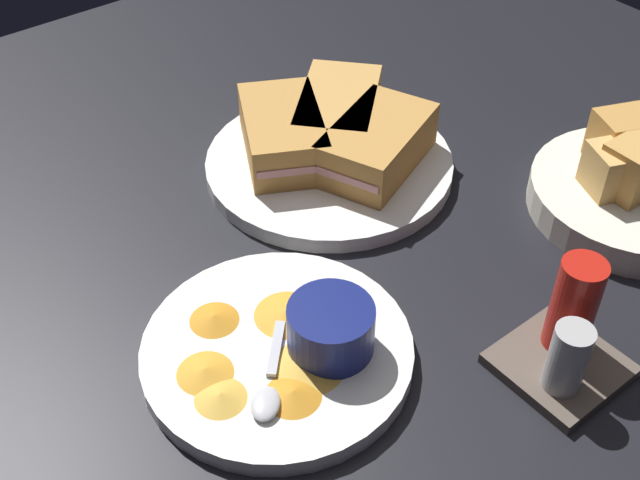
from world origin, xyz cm
name	(u,v)px	position (x,y,z in cm)	size (l,w,h in cm)	color
ground_plane	(376,204)	(0.00, 0.00, -1.50)	(110.00, 110.00, 3.00)	black
plate_sandwich_main	(329,165)	(1.47, -5.86, 0.80)	(25.40, 25.40, 1.60)	white
sandwich_half_near	(377,145)	(-1.62, -2.16, 4.00)	(14.91, 11.90, 4.80)	#C68C42
sandwich_half_far	(338,113)	(-2.23, -8.96, 4.00)	(14.75, 14.34, 4.80)	tan
sandwich_half_extra	(283,133)	(4.57, -9.56, 4.00)	(12.81, 15.05, 4.80)	#C68C42
ramekin_dark_sauce	(277,129)	(4.41, -10.76, 3.88)	(6.17, 6.17, 4.27)	#0C144C
spoon_by_dark_ramekin	(318,161)	(3.00, -5.82, 1.96)	(4.14, 9.88, 0.80)	silver
plate_chips_companion	(277,352)	(20.50, 11.11, 0.80)	(21.84, 21.84, 1.60)	white
ramekin_light_gravy	(331,327)	(17.23, 13.84, 3.86)	(6.88, 6.88, 4.22)	navy
spoon_by_gravy_ramekin	(268,390)	(23.78, 14.50, 1.96)	(7.93, 8.12, 0.80)	silver
plantain_chip_scatter	(264,355)	(22.02, 11.48, 1.90)	(15.14, 15.40, 0.60)	orange
bread_basket_rear	(632,188)	(-17.71, 16.95, 2.48)	(20.15, 20.15, 8.19)	silver
condiment_caddy	(568,337)	(3.20, 25.69, 3.41)	(9.00, 9.00, 9.50)	brown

